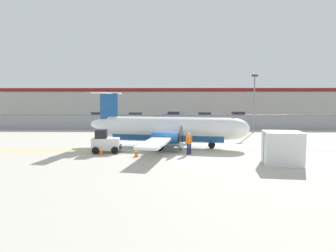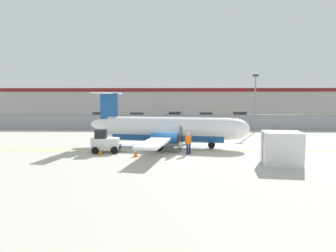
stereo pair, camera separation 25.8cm
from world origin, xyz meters
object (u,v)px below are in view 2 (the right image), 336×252
parked_car_1 (138,117)px  apron_light_pole (255,99)px  commuter_airplane (171,129)px  parked_car_0 (99,116)px  parked_car_2 (175,116)px  traffic_cone_near_left (136,153)px  cargo_container (282,148)px  baggage_tug (105,142)px  parked_car_3 (206,117)px  ground_crew_worker (188,142)px  traffic_cone_near_right (101,151)px  parked_car_4 (240,116)px

parked_car_1 → apron_light_pole: (16.90, -17.15, 3.41)m
commuter_airplane → parked_car_0: bearing=125.9°
parked_car_2 → traffic_cone_near_left: bearing=93.3°
parked_car_1 → parked_car_2: size_ratio=0.99×
commuter_airplane → cargo_container: size_ratio=6.10×
baggage_tug → apron_light_pole: 21.18m
commuter_airplane → parked_car_3: (6.19, 28.80, -0.71)m
ground_crew_worker → parked_car_0: bearing=3.9°
ground_crew_worker → commuter_airplane: bearing=1.3°
baggage_tug → parked_car_2: (5.56, 34.30, 0.04)m
ground_crew_worker → parked_car_2: (-1.18, 34.95, -0.06)m
traffic_cone_near_left → parked_car_3: 34.43m
traffic_cone_near_left → commuter_airplane: bearing=60.3°
baggage_tug → apron_light_pole: size_ratio=0.34×
traffic_cone_near_right → cargo_container: bearing=-13.4°
ground_crew_worker → parked_car_4: size_ratio=0.39×
cargo_container → parked_car_0: size_ratio=0.62×
cargo_container → apron_light_pole: size_ratio=0.36×
ground_crew_worker → parked_car_3: (4.73, 32.27, -0.06)m
ground_crew_worker → parked_car_3: 32.61m
traffic_cone_near_right → baggage_tug: bearing=83.6°
traffic_cone_near_left → apron_light_pole: size_ratio=0.09×
cargo_container → apron_light_pole: 18.42m
commuter_airplane → parked_car_0: 31.95m
ground_crew_worker → cargo_container: cargo_container is taller
cargo_container → parked_car_4: size_ratio=0.61×
baggage_tug → parked_car_3: size_ratio=0.57×
cargo_container → parked_car_4: cargo_container is taller
ground_crew_worker → cargo_container: bearing=-141.1°
baggage_tug → parked_car_3: (11.48, 31.62, 0.04)m
cargo_container → parked_car_0: (-21.37, 35.66, -0.21)m
commuter_airplane → traffic_cone_near_left: (-2.57, -4.49, -1.29)m
baggage_tug → parked_car_4: baggage_tug is taller
parked_car_2 → parked_car_3: bearing=163.4°
baggage_tug → parked_car_3: baggage_tug is taller
commuter_airplane → ground_crew_worker: bearing=-57.1°
traffic_cone_near_left → parked_car_0: size_ratio=0.15×
cargo_container → traffic_cone_near_right: 13.27m
commuter_airplane → parked_car_3: 29.46m
baggage_tug → traffic_cone_near_right: baggage_tug is taller
baggage_tug → traffic_cone_near_right: (-0.11, -0.99, -0.54)m
ground_crew_worker → traffic_cone_near_right: bearing=71.4°
cargo_container → parked_car_2: (-7.21, 38.37, -0.21)m
traffic_cone_near_right → parked_car_2: size_ratio=0.15×
cargo_container → parked_car_4: bearing=88.9°
parked_car_2 → apron_light_pole: 23.07m
baggage_tug → commuter_airplane: bearing=21.8°
traffic_cone_near_right → parked_car_3: size_ratio=0.15×
parked_car_4 → parked_car_0: bearing=180.0°
baggage_tug → parked_car_4: size_ratio=0.56×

